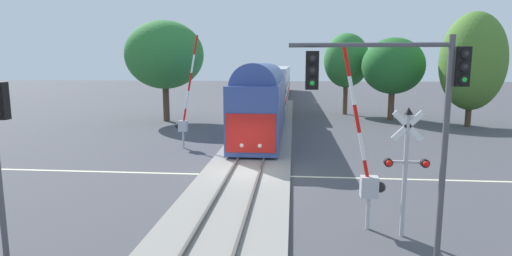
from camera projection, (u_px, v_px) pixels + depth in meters
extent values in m
plane|color=#47474C|center=(246.00, 175.00, 20.15)|extent=(220.00, 220.00, 0.00)
cube|color=beige|center=(246.00, 175.00, 20.15)|extent=(44.00, 0.20, 0.01)
cube|color=gray|center=(246.00, 174.00, 20.14)|extent=(4.40, 80.00, 0.18)
cube|color=#56514C|center=(231.00, 170.00, 20.18)|extent=(0.10, 80.00, 0.14)
cube|color=#56514C|center=(260.00, 171.00, 20.05)|extent=(0.10, 80.00, 0.14)
cube|color=#384C93|center=(263.00, 106.00, 30.61)|extent=(3.00, 17.03, 3.90)
cube|color=red|center=(251.00, 133.00, 22.31)|extent=(2.76, 0.08, 2.15)
cylinder|color=#384C93|center=(263.00, 82.00, 30.32)|extent=(2.76, 15.33, 2.76)
sphere|color=#F4F2CC|center=(242.00, 145.00, 22.45)|extent=(0.24, 0.24, 0.24)
sphere|color=#F4F2CC|center=(260.00, 146.00, 22.36)|extent=(0.24, 0.24, 0.24)
cube|color=silver|center=(275.00, 87.00, 51.00)|extent=(3.00, 22.73, 4.60)
cube|color=black|center=(287.00, 84.00, 50.81)|extent=(0.04, 20.46, 0.90)
cube|color=red|center=(287.00, 96.00, 51.04)|extent=(0.04, 20.91, 0.36)
cube|color=silver|center=(281.00, 79.00, 74.24)|extent=(3.00, 22.73, 4.60)
cube|color=black|center=(289.00, 78.00, 74.06)|extent=(0.04, 20.46, 0.90)
cube|color=red|center=(289.00, 86.00, 74.28)|extent=(0.04, 20.91, 0.36)
cylinder|color=#B7B7BC|center=(368.00, 213.00, 13.55)|extent=(0.14, 0.14, 1.10)
cube|color=#B7B7BC|center=(369.00, 187.00, 13.40)|extent=(0.56, 0.40, 0.70)
sphere|color=black|center=(380.00, 187.00, 13.37)|extent=(0.36, 0.36, 0.36)
cylinder|color=red|center=(367.00, 173.00, 13.34)|extent=(0.31, 0.12, 0.93)
cylinder|color=white|center=(362.00, 146.00, 13.22)|extent=(0.31, 0.12, 0.93)
cylinder|color=red|center=(357.00, 119.00, 13.10)|extent=(0.31, 0.12, 0.93)
cylinder|color=white|center=(352.00, 90.00, 12.97)|extent=(0.31, 0.12, 0.93)
cylinder|color=red|center=(347.00, 62.00, 12.85)|extent=(0.31, 0.12, 0.93)
sphere|color=red|center=(344.00, 47.00, 12.79)|extent=(0.14, 0.14, 0.14)
cylinder|color=#B2B2B7|center=(405.00, 177.00, 12.77)|extent=(0.14, 0.14, 3.91)
cube|color=white|center=(408.00, 126.00, 12.50)|extent=(0.98, 0.05, 0.98)
cube|color=white|center=(408.00, 126.00, 12.50)|extent=(0.98, 0.05, 0.98)
cube|color=#B2B2B7|center=(406.00, 162.00, 12.70)|extent=(1.10, 0.08, 0.08)
cylinder|color=black|center=(388.00, 162.00, 12.65)|extent=(0.26, 0.18, 0.26)
cylinder|color=black|center=(425.00, 163.00, 12.55)|extent=(0.26, 0.18, 0.26)
sphere|color=red|center=(389.00, 163.00, 12.55)|extent=(0.20, 0.20, 0.20)
sphere|color=red|center=(426.00, 164.00, 12.45)|extent=(0.20, 0.20, 0.20)
cone|color=black|center=(409.00, 111.00, 12.44)|extent=(0.28, 0.28, 0.22)
cylinder|color=#B7B7BC|center=(183.00, 140.00, 26.59)|extent=(0.14, 0.14, 1.10)
cube|color=#B7B7BC|center=(183.00, 126.00, 26.45)|extent=(0.56, 0.40, 0.70)
sphere|color=black|center=(178.00, 126.00, 26.48)|extent=(0.36, 0.36, 0.36)
cylinder|color=red|center=(184.00, 117.00, 26.35)|extent=(0.33, 0.12, 1.16)
cylinder|color=white|center=(187.00, 100.00, 26.16)|extent=(0.33, 0.12, 1.16)
cylinder|color=red|center=(190.00, 82.00, 25.96)|extent=(0.33, 0.12, 1.16)
cylinder|color=white|center=(193.00, 64.00, 25.76)|extent=(0.33, 0.12, 1.16)
cylinder|color=red|center=(196.00, 45.00, 25.57)|extent=(0.33, 0.12, 1.16)
sphere|color=red|center=(197.00, 36.00, 25.47)|extent=(0.14, 0.14, 0.14)
cylinder|color=#4C4C51|center=(444.00, 155.00, 10.73)|extent=(0.16, 0.16, 6.17)
cube|color=black|center=(462.00, 67.00, 10.35)|extent=(0.34, 0.26, 1.00)
sphere|color=#262626|center=(465.00, 54.00, 10.15)|extent=(0.20, 0.20, 0.20)
cylinder|color=black|center=(466.00, 54.00, 10.12)|extent=(0.24, 0.10, 0.24)
sphere|color=#262626|center=(464.00, 67.00, 10.20)|extent=(0.20, 0.20, 0.20)
cylinder|color=black|center=(465.00, 67.00, 10.17)|extent=(0.24, 0.10, 0.24)
sphere|color=green|center=(463.00, 80.00, 10.25)|extent=(0.20, 0.20, 0.20)
cylinder|color=black|center=(464.00, 80.00, 10.22)|extent=(0.24, 0.10, 0.24)
cylinder|color=#4C4C51|center=(369.00, 45.00, 10.47)|extent=(4.10, 0.12, 0.12)
cube|color=black|center=(312.00, 70.00, 10.70)|extent=(0.34, 0.26, 1.00)
sphere|color=#262626|center=(313.00, 58.00, 10.50)|extent=(0.20, 0.20, 0.20)
cylinder|color=black|center=(313.00, 58.00, 10.47)|extent=(0.24, 0.10, 0.24)
sphere|color=#262626|center=(312.00, 70.00, 10.55)|extent=(0.20, 0.20, 0.20)
cylinder|color=black|center=(312.00, 71.00, 10.52)|extent=(0.24, 0.10, 0.24)
sphere|color=green|center=(312.00, 83.00, 10.60)|extent=(0.20, 0.20, 0.20)
cylinder|color=black|center=(312.00, 83.00, 10.57)|extent=(0.24, 0.10, 0.24)
cube|color=black|center=(1.00, 101.00, 10.83)|extent=(0.34, 0.26, 1.00)
cylinder|color=#4C3828|center=(166.00, 101.00, 38.93)|extent=(0.60, 0.60, 3.88)
ellipsoid|color=#2D7533|center=(165.00, 55.00, 38.26)|extent=(7.31, 7.31, 6.35)
cylinder|color=brown|center=(391.00, 104.00, 39.51)|extent=(0.58, 0.58, 3.23)
ellipsoid|color=#236628|center=(393.00, 66.00, 38.94)|extent=(5.86, 5.86, 5.34)
cylinder|color=brown|center=(345.00, 98.00, 44.18)|extent=(0.49, 0.49, 3.63)
ellipsoid|color=#2D7533|center=(347.00, 60.00, 43.56)|extent=(4.78, 4.78, 5.74)
cylinder|color=#4C3828|center=(468.00, 112.00, 35.44)|extent=(0.48, 0.48, 2.52)
ellipsoid|color=#4C7A2D|center=(473.00, 61.00, 34.76)|extent=(5.34, 5.34, 8.31)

